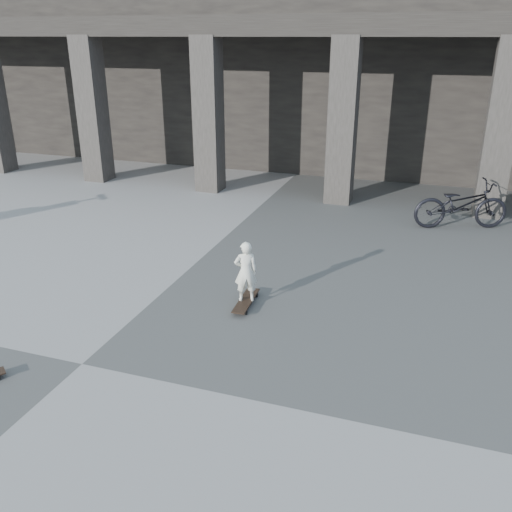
% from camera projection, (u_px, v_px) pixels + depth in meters
% --- Properties ---
extents(ground, '(90.00, 90.00, 0.00)m').
position_uv_depth(ground, '(82.00, 364.00, 7.08)').
color(ground, '#484745').
rests_on(ground, ground).
extents(colonnade, '(28.00, 8.82, 6.00)m').
position_uv_depth(colonnade, '(319.00, 66.00, 18.01)').
color(colonnade, black).
rests_on(colonnade, ground).
extents(longboard, '(0.26, 0.92, 0.09)m').
position_uv_depth(longboard, '(246.00, 301.00, 8.60)').
color(longboard, black).
rests_on(longboard, ground).
extents(child, '(0.42, 0.36, 0.99)m').
position_uv_depth(child, '(246.00, 271.00, 8.40)').
color(child, silver).
rests_on(child, longboard).
extents(bicycle, '(2.16, 1.35, 1.07)m').
position_uv_depth(bicycle, '(461.00, 205.00, 11.89)').
color(bicycle, black).
rests_on(bicycle, ground).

